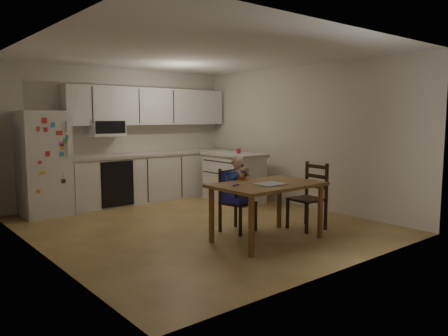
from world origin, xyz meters
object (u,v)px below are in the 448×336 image
red_cup (239,151)px  chair_side (312,191)px  refrigerator (44,163)px  kitchen_island (234,177)px  dining_table (267,191)px  chair_booster (236,187)px

red_cup → chair_side: red_cup is taller
red_cup → chair_side: size_ratio=0.10×
refrigerator → chair_side: size_ratio=1.79×
refrigerator → kitchen_island: 3.35m
red_cup → dining_table: (-1.40, -2.15, -0.32)m
refrigerator → chair_side: 4.28m
kitchen_island → red_cup: (-0.01, -0.15, 0.50)m
kitchen_island → chair_booster: bearing=-130.0°
chair_booster → chair_side: bearing=-42.3°
red_cup → chair_side: bearing=-102.1°
dining_table → chair_booster: bearing=90.8°
kitchen_island → red_cup: 0.52m
kitchen_island → chair_side: bearing=-101.5°
kitchen_island → dining_table: 2.70m
refrigerator → kitchen_island: size_ratio=1.36×
refrigerator → chair_side: (2.69, -3.32, -0.31)m
dining_table → chair_side: chair_side is taller
refrigerator → dining_table: bearing=-62.5°
red_cup → chair_booster: (-1.41, -1.54, -0.34)m
kitchen_island → refrigerator: bearing=161.4°
refrigerator → red_cup: bearing=-21.0°
refrigerator → dining_table: 3.79m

